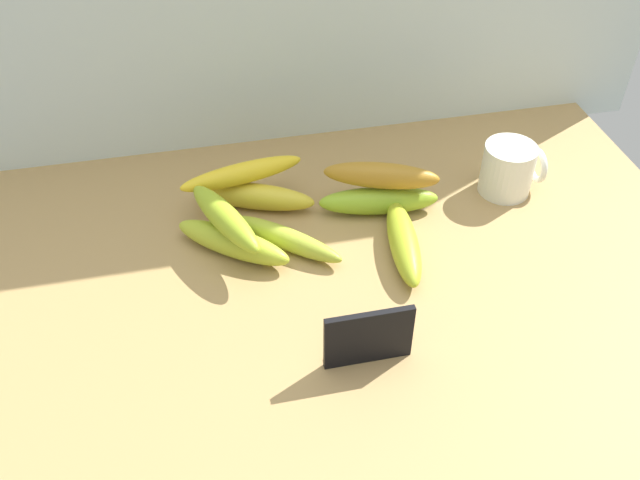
% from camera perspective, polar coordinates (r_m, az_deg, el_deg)
% --- Properties ---
extents(counter_top, '(1.10, 0.76, 0.03)m').
position_cam_1_polar(counter_top, '(0.98, 1.78, -4.29)').
color(counter_top, '#A98550').
rests_on(counter_top, ground).
extents(chalkboard_sign, '(0.11, 0.02, 0.08)m').
position_cam_1_polar(chalkboard_sign, '(0.85, 3.87, -8.05)').
color(chalkboard_sign, black).
rests_on(chalkboard_sign, counter_top).
extents(coffee_mug, '(0.10, 0.08, 0.08)m').
position_cam_1_polar(coffee_mug, '(1.15, 15.12, 5.60)').
color(coffee_mug, white).
rests_on(coffee_mug, counter_top).
extents(banana_0, '(0.17, 0.15, 0.04)m').
position_cam_1_polar(banana_0, '(1.01, -7.10, -0.19)').
color(banana_0, '#ABBD2E').
rests_on(banana_0, counter_top).
extents(banana_1, '(0.19, 0.07, 0.04)m').
position_cam_1_polar(banana_1, '(1.08, 4.79, 3.21)').
color(banana_1, '#90BA2A').
rests_on(banana_1, counter_top).
extents(banana_2, '(0.16, 0.15, 0.03)m').
position_cam_1_polar(banana_2, '(1.02, -2.73, 0.10)').
color(banana_2, '#A3B532').
rests_on(banana_2, counter_top).
extents(banana_3, '(0.07, 0.18, 0.04)m').
position_cam_1_polar(banana_3, '(1.01, 6.81, -0.18)').
color(banana_3, '#A4B727').
rests_on(banana_3, counter_top).
extents(banana_4, '(0.19, 0.11, 0.04)m').
position_cam_1_polar(banana_4, '(1.09, -5.41, 3.57)').
color(banana_4, gold).
rests_on(banana_4, counter_top).
extents(banana_5, '(0.10, 0.17, 0.04)m').
position_cam_1_polar(banana_5, '(0.99, -7.72, 1.78)').
color(banana_5, '#9AB627').
rests_on(banana_5, banana_0).
extents(banana_6, '(0.20, 0.07, 0.03)m').
position_cam_1_polar(banana_6, '(1.08, -6.37, 5.40)').
color(banana_6, yellow).
rests_on(banana_6, banana_4).
extents(banana_7, '(0.18, 0.10, 0.04)m').
position_cam_1_polar(banana_7, '(1.06, 5.00, 5.25)').
color(banana_7, '#AD7821').
rests_on(banana_7, banana_1).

